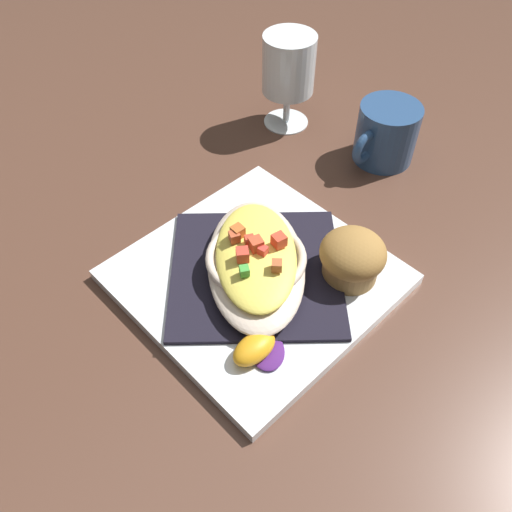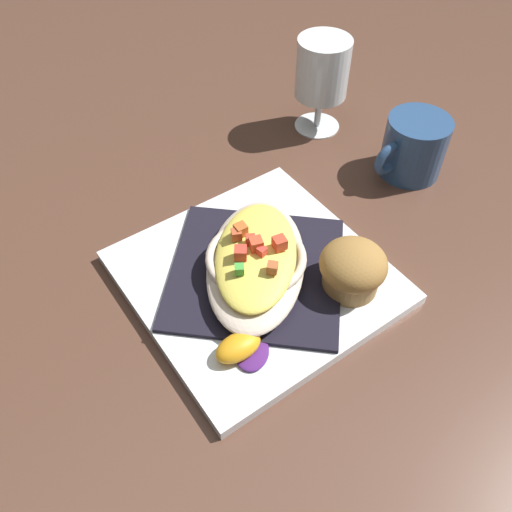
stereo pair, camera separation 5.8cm
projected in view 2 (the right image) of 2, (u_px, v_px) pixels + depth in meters
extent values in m
plane|color=#513427|center=(256.00, 281.00, 0.62)|extent=(2.60, 2.60, 0.00)
cube|color=white|center=(256.00, 277.00, 0.61)|extent=(0.28, 0.28, 0.01)
cube|color=black|center=(256.00, 272.00, 0.61)|extent=(0.27, 0.27, 0.01)
ellipsoid|color=beige|center=(256.00, 263.00, 0.59)|extent=(0.21, 0.22, 0.03)
torus|color=beige|center=(256.00, 257.00, 0.59)|extent=(0.16, 0.16, 0.01)
ellipsoid|color=#E4D052|center=(256.00, 255.00, 0.58)|extent=(0.18, 0.18, 0.02)
cube|color=#B15930|center=(272.00, 268.00, 0.55)|extent=(0.02, 0.02, 0.01)
cube|color=red|center=(250.00, 240.00, 0.58)|extent=(0.01, 0.01, 0.01)
cube|color=#BC5E27|center=(242.00, 229.00, 0.59)|extent=(0.01, 0.01, 0.01)
cube|color=#B84D2C|center=(236.00, 234.00, 0.58)|extent=(0.01, 0.01, 0.01)
cube|color=#CE492C|center=(257.00, 242.00, 0.57)|extent=(0.02, 0.02, 0.01)
cube|color=red|center=(239.00, 251.00, 0.56)|extent=(0.02, 0.02, 0.01)
cube|color=red|center=(265.00, 249.00, 0.57)|extent=(0.01, 0.01, 0.01)
cube|color=green|center=(239.00, 269.00, 0.55)|extent=(0.01, 0.01, 0.01)
cube|color=#D4422A|center=(280.00, 243.00, 0.57)|extent=(0.02, 0.02, 0.01)
cylinder|color=olive|center=(351.00, 278.00, 0.59)|extent=(0.06, 0.06, 0.03)
ellipsoid|color=olive|center=(353.00, 264.00, 0.57)|extent=(0.07, 0.07, 0.05)
ellipsoid|color=#4C0F23|center=(355.00, 258.00, 0.56)|extent=(0.03, 0.03, 0.01)
ellipsoid|color=#4D206B|center=(251.00, 351.00, 0.54)|extent=(0.06, 0.06, 0.01)
ellipsoid|color=orange|center=(238.00, 347.00, 0.53)|extent=(0.05, 0.03, 0.02)
cylinder|color=navy|center=(414.00, 146.00, 0.72)|extent=(0.09, 0.09, 0.08)
torus|color=navy|center=(389.00, 159.00, 0.70)|extent=(0.05, 0.01, 0.05)
cylinder|color=#4C2D14|center=(412.00, 156.00, 0.73)|extent=(0.07, 0.07, 0.05)
cylinder|color=white|center=(317.00, 125.00, 0.82)|extent=(0.07, 0.07, 0.00)
cylinder|color=white|center=(318.00, 109.00, 0.80)|extent=(0.01, 0.01, 0.05)
cylinder|color=white|center=(323.00, 68.00, 0.75)|extent=(0.08, 0.08, 0.08)
cylinder|color=silver|center=(321.00, 81.00, 0.76)|extent=(0.07, 0.07, 0.04)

